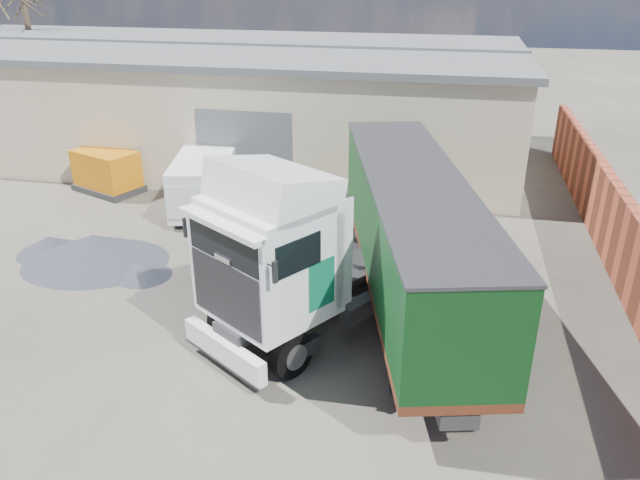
% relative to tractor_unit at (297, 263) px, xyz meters
% --- Properties ---
extents(ground, '(120.00, 120.00, 0.00)m').
position_rel_tractor_unit_xyz_m(ground, '(-2.48, -0.30, -2.09)').
color(ground, '#2B2823').
rests_on(ground, ground).
extents(warehouse, '(30.60, 12.60, 5.42)m').
position_rel_tractor_unit_xyz_m(warehouse, '(-8.47, 15.69, 0.57)').
color(warehouse, beige).
rests_on(warehouse, ground).
extents(brick_boundary_wall, '(0.35, 26.00, 2.50)m').
position_rel_tractor_unit_xyz_m(brick_boundary_wall, '(9.02, 5.70, -0.84)').
color(brick_boundary_wall, brown).
rests_on(brick_boundary_wall, ground).
extents(tractor_unit, '(6.36, 7.60, 4.97)m').
position_rel_tractor_unit_xyz_m(tractor_unit, '(0.00, 0.00, 0.00)').
color(tractor_unit, black).
rests_on(tractor_unit, ground).
extents(box_trailer, '(5.29, 12.13, 3.95)m').
position_rel_tractor_unit_xyz_m(box_trailer, '(2.72, 2.04, 0.31)').
color(box_trailer, '#2D2D30').
rests_on(box_trailer, ground).
extents(panel_van, '(3.14, 5.52, 2.13)m').
position_rel_tractor_unit_xyz_m(panel_van, '(-5.66, 8.13, -0.99)').
color(panel_van, black).
rests_on(panel_van, ground).
extents(orange_skip, '(3.29, 2.72, 1.76)m').
position_rel_tractor_unit_xyz_m(orange_skip, '(-10.48, 9.16, -1.32)').
color(orange_skip, '#2D2D30').
rests_on(orange_skip, ground).
extents(gravel_heap, '(6.25, 5.71, 0.99)m').
position_rel_tractor_unit_xyz_m(gravel_heap, '(-7.58, 2.79, -1.63)').
color(gravel_heap, '#1F232A').
rests_on(gravel_heap, ground).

